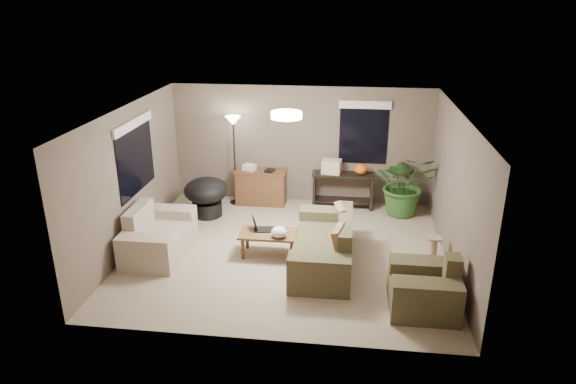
# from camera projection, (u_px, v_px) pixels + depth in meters

# --- Properties ---
(room_shell) EXTENTS (5.50, 5.50, 5.50)m
(room_shell) POSITION_uv_depth(u_px,v_px,m) (287.00, 185.00, 8.59)
(room_shell) COLOR tan
(room_shell) RESTS_ON ground
(main_sofa) EXTENTS (0.95, 2.20, 0.85)m
(main_sofa) POSITION_uv_depth(u_px,v_px,m) (325.00, 247.00, 8.55)
(main_sofa) COLOR #46402A
(main_sofa) RESTS_ON ground
(throw_pillows) EXTENTS (0.32, 1.39, 0.47)m
(throw_pillows) POSITION_uv_depth(u_px,v_px,m) (342.00, 229.00, 8.40)
(throw_pillows) COLOR #8C7251
(throw_pillows) RESTS_ON main_sofa
(loveseat) EXTENTS (0.90, 1.60, 0.85)m
(loveseat) POSITION_uv_depth(u_px,v_px,m) (157.00, 237.00, 8.91)
(loveseat) COLOR beige
(loveseat) RESTS_ON ground
(armchair) EXTENTS (0.95, 1.00, 0.85)m
(armchair) POSITION_uv_depth(u_px,v_px,m) (424.00, 290.00, 7.31)
(armchair) COLOR #4C472D
(armchair) RESTS_ON ground
(coffee_table) EXTENTS (1.00, 0.55, 0.42)m
(coffee_table) POSITION_uv_depth(u_px,v_px,m) (269.00, 236.00, 8.81)
(coffee_table) COLOR brown
(coffee_table) RESTS_ON ground
(laptop) EXTENTS (0.41, 0.28, 0.24)m
(laptop) POSITION_uv_depth(u_px,v_px,m) (260.00, 227.00, 8.87)
(laptop) COLOR black
(laptop) RESTS_ON coffee_table
(plastic_bag) EXTENTS (0.33, 0.31, 0.19)m
(plastic_bag) POSITION_uv_depth(u_px,v_px,m) (279.00, 232.00, 8.59)
(plastic_bag) COLOR white
(plastic_bag) RESTS_ON coffee_table
(desk) EXTENTS (1.10, 0.50, 0.75)m
(desk) POSITION_uv_depth(u_px,v_px,m) (261.00, 187.00, 11.02)
(desk) COLOR brown
(desk) RESTS_ON ground
(desk_papers) EXTENTS (0.71, 0.31, 0.12)m
(desk_papers) POSITION_uv_depth(u_px,v_px,m) (253.00, 168.00, 10.88)
(desk_papers) COLOR silver
(desk_papers) RESTS_ON desk
(console_table) EXTENTS (1.30, 0.40, 0.75)m
(console_table) POSITION_uv_depth(u_px,v_px,m) (343.00, 188.00, 10.81)
(console_table) COLOR black
(console_table) RESTS_ON ground
(pumpkin) EXTENTS (0.33, 0.33, 0.22)m
(pumpkin) POSITION_uv_depth(u_px,v_px,m) (361.00, 169.00, 10.62)
(pumpkin) COLOR orange
(pumpkin) RESTS_ON console_table
(cardboard_box) EXTENTS (0.42, 0.34, 0.29)m
(cardboard_box) POSITION_uv_depth(u_px,v_px,m) (332.00, 166.00, 10.68)
(cardboard_box) COLOR beige
(cardboard_box) RESTS_ON console_table
(papasan_chair) EXTENTS (1.01, 1.01, 0.80)m
(papasan_chair) POSITION_uv_depth(u_px,v_px,m) (206.00, 194.00, 10.37)
(papasan_chair) COLOR black
(papasan_chair) RESTS_ON ground
(floor_lamp) EXTENTS (0.32, 0.32, 1.91)m
(floor_lamp) POSITION_uv_depth(u_px,v_px,m) (234.00, 131.00, 10.61)
(floor_lamp) COLOR black
(floor_lamp) RESTS_ON ground
(ceiling_fixture) EXTENTS (0.50, 0.50, 0.10)m
(ceiling_fixture) POSITION_uv_depth(u_px,v_px,m) (286.00, 115.00, 8.17)
(ceiling_fixture) COLOR white
(ceiling_fixture) RESTS_ON room_shell
(houseplant) EXTENTS (1.18, 1.31, 1.02)m
(houseplant) POSITION_uv_depth(u_px,v_px,m) (405.00, 191.00, 10.43)
(houseplant) COLOR #2D5923
(houseplant) RESTS_ON ground
(cat_scratching_post) EXTENTS (0.32, 0.32, 0.50)m
(cat_scratching_post) POSITION_uv_depth(u_px,v_px,m) (433.00, 252.00, 8.55)
(cat_scratching_post) COLOR tan
(cat_scratching_post) RESTS_ON ground
(window_left) EXTENTS (0.05, 1.56, 1.33)m
(window_left) POSITION_uv_depth(u_px,v_px,m) (135.00, 144.00, 8.99)
(window_left) COLOR black
(window_left) RESTS_ON room_shell
(window_back) EXTENTS (1.06, 0.05, 1.33)m
(window_back) POSITION_uv_depth(u_px,v_px,m) (364.00, 122.00, 10.55)
(window_back) COLOR black
(window_back) RESTS_ON room_shell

